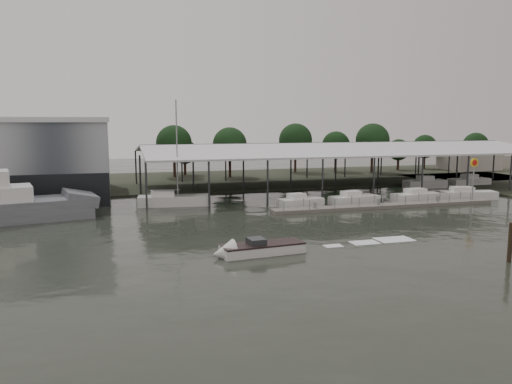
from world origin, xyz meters
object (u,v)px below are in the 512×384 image
object	(u,v)px
shell_fuel_sign	(474,171)
white_sailboat	(173,200)
grey_trawler	(0,206)
speedboat_underway	(255,249)

from	to	relation	value
shell_fuel_sign	white_sailboat	size ratio (longest dim) A/B	0.44
shell_fuel_sign	white_sailboat	distance (m)	36.89
white_sailboat	grey_trawler	bearing A→B (deg)	-157.23
white_sailboat	speedboat_underway	world-z (taller)	white_sailboat
white_sailboat	shell_fuel_sign	bearing A→B (deg)	-6.72
grey_trawler	white_sailboat	world-z (taller)	white_sailboat
shell_fuel_sign	speedboat_underway	distance (m)	36.34
shell_fuel_sign	grey_trawler	xyz separation A→B (m)	(-53.53, 3.24, -2.35)
shell_fuel_sign	grey_trawler	bearing A→B (deg)	176.54
grey_trawler	white_sailboat	distance (m)	18.52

